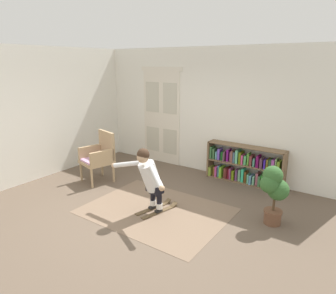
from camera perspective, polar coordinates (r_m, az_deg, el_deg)
name	(u,v)px	position (r m, az deg, el deg)	size (l,w,h in m)	color
ground_plane	(140,213)	(5.47, -5.20, -12.21)	(7.20, 7.20, 0.00)	brown
back_wall	(211,112)	(7.11, 8.13, 6.58)	(6.00, 0.10, 2.90)	silver
side_wall_left	(49,112)	(7.46, -21.53, 6.07)	(0.10, 6.00, 2.90)	silver
double_door	(161,116)	(7.80, -1.24, 5.89)	(1.22, 0.05, 2.45)	silver
rug	(156,210)	(5.52, -2.24, -11.84)	(2.46, 1.85, 0.01)	#7A624E
bookshelf	(245,167)	(6.81, 14.22, -3.62)	(1.70, 0.30, 0.83)	brown
wicker_chair	(99,156)	(6.80, -12.79, -1.58)	(0.73, 0.73, 1.10)	tan
potted_plant	(274,190)	(5.12, 19.29, -7.57)	(0.43, 0.42, 0.99)	brown
skis_pair	(157,209)	(5.52, -2.00, -11.57)	(0.45, 0.82, 0.07)	brown
person_skier	(149,175)	(5.15, -3.58, -5.36)	(1.41, 0.77, 1.13)	white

